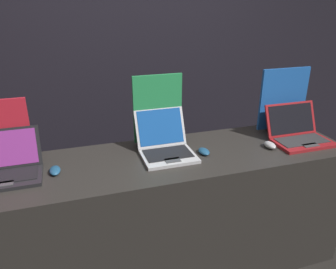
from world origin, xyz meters
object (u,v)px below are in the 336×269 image
Objects in this scene: promo_stand_front at (3,135)px; mouse_middle at (204,151)px; laptop_front at (4,167)px; mouse_front at (55,170)px; promo_stand_middle at (158,112)px; mouse_back at (270,145)px; laptop_back at (298,133)px; laptop_middle at (165,144)px; promo_stand_back at (283,101)px.

mouse_middle is (1.16, -0.21, -0.18)m from promo_stand_front.
mouse_front is (0.26, -0.04, -0.04)m from laptop_front.
promo_stand_middle is at bearing 11.26° from laptop_front.
mouse_front is 1.07× the size of mouse_back.
laptop_back reaches higher than mouse_back.
promo_stand_front is (0.00, 0.14, 0.13)m from laptop_front.
mouse_front is 0.30× the size of laptop_middle.
laptop_middle is (0.93, -0.13, -0.13)m from promo_stand_front.
laptop_middle is 0.23m from promo_stand_middle.
laptop_back is at bearing -0.40° from mouse_middle.
promo_stand_middle is at bearing 18.61° from mouse_front.
promo_stand_front reaches higher than laptop_front.
promo_stand_middle is 0.93m from promo_stand_back.
laptop_back is 0.26m from mouse_back.
promo_stand_back reaches higher than promo_stand_front.
promo_stand_front reaches higher than mouse_middle.
promo_stand_middle is 0.77m from mouse_back.
mouse_middle is 0.45m from mouse_back.
laptop_back is (1.60, -0.03, 0.04)m from mouse_front.
laptop_front is 0.96× the size of promo_stand_front.
mouse_front and mouse_middle have the same top height.
promo_stand_middle is 1.01× the size of promo_stand_back.
laptop_front is 1.16m from mouse_middle.
mouse_middle is 1.01× the size of mouse_back.
laptop_middle is at bearing 174.73° from laptop_back.
promo_stand_back is at bearing 16.41° from mouse_middle.
promo_stand_middle reaches higher than mouse_front.
promo_stand_back is (1.60, 0.18, 0.21)m from mouse_front.
mouse_back is (0.68, -0.30, -0.21)m from promo_stand_middle.
promo_stand_back is (0.93, -0.04, -0.00)m from promo_stand_middle.
promo_stand_middle is at bearing 156.27° from mouse_back.
promo_stand_middle is (-0.23, 0.25, 0.21)m from mouse_middle.
promo_stand_front is 0.85× the size of promo_stand_middle.
mouse_back is at bearing -169.80° from laptop_back.
promo_stand_front is at bearing 170.91° from mouse_back.
laptop_middle is at bearing -7.75° from promo_stand_front.
laptop_front is at bearing 171.14° from mouse_front.
mouse_back is at bearing -23.73° from promo_stand_middle.
laptop_back is at bearing -6.51° from promo_stand_front.
laptop_middle is at bearing 4.91° from mouse_front.
promo_stand_middle reaches higher than promo_stand_back.
laptop_middle is 0.95m from promo_stand_back.
mouse_middle is (0.90, -0.02, -0.00)m from mouse_front.
promo_stand_front is 1.64m from mouse_back.
promo_stand_front is 1.88m from laptop_back.
mouse_middle is 0.70m from laptop_back.
mouse_middle is 0.40m from promo_stand_middle.
laptop_front is at bearing 176.85° from mouse_middle.
laptop_middle is 0.25m from mouse_middle.
promo_stand_back is at bearing 90.00° from laptop_back.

